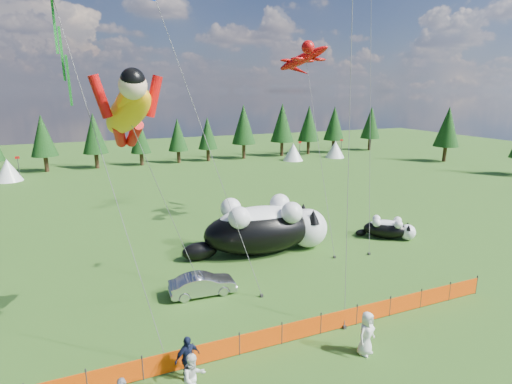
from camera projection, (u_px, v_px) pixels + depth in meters
ground at (274, 307)px, 20.87m from camera, size 160.00×160.00×0.00m
safety_fence at (302, 329)px, 18.06m from camera, size 22.06×0.06×1.10m
tree_line at (149, 139)px, 60.21m from camera, size 90.00×4.00×8.00m
festival_tents at (229, 156)px, 60.44m from camera, size 50.00×3.20×2.80m
cat_large at (266, 227)px, 27.68m from camera, size 10.47×4.28×3.78m
cat_small at (389, 228)px, 30.49m from camera, size 3.84×3.29×1.62m
car at (203, 284)px, 22.01m from camera, size 3.72×1.44×1.21m
spectator_b at (194, 378)px, 14.33m from camera, size 1.04×0.76×1.92m
spectator_c at (187, 358)px, 15.43m from camera, size 1.21×0.87×1.86m
spectator_e at (366, 333)px, 16.94m from camera, size 1.11×0.91×1.95m
superhero_kite at (128, 112)px, 16.11m from camera, size 6.09×5.53×12.45m
gecko_kite at (303, 59)px, 31.53m from camera, size 6.10×11.71×15.76m
diamond_kite_a at (160, 11)px, 20.87m from camera, size 4.70×5.26×17.12m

